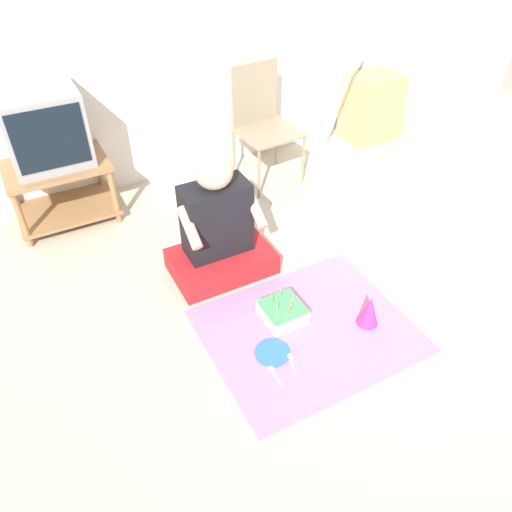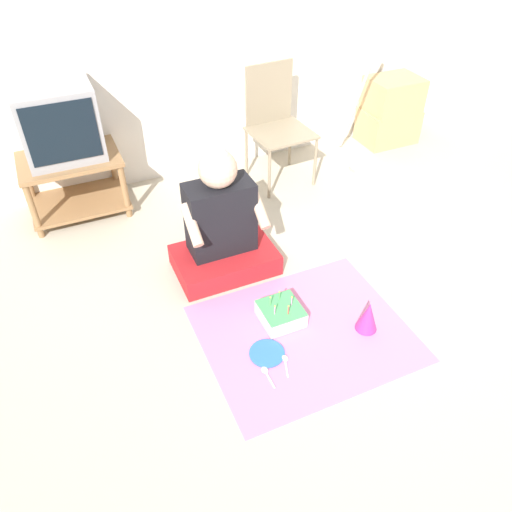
{
  "view_description": "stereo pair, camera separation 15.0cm",
  "coord_description": "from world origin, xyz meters",
  "px_view_note": "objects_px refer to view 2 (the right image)",
  "views": [
    {
      "loc": [
        -1.81,
        -1.48,
        2.15
      ],
      "look_at": [
        -0.79,
        0.44,
        0.35
      ],
      "focal_mm": 35.0,
      "sensor_mm": 36.0,
      "label": 1
    },
    {
      "loc": [
        -1.68,
        -1.54,
        2.15
      ],
      "look_at": [
        -0.79,
        0.44,
        0.35
      ],
      "focal_mm": 35.0,
      "sensor_mm": 36.0,
      "label": 2
    }
  ],
  "objects_px": {
    "folding_chair": "(275,118)",
    "party_hat_blue": "(368,316)",
    "dust_mop": "(364,123)",
    "tv": "(59,123)",
    "person_seated": "(222,228)",
    "cardboard_box_stack": "(390,111)",
    "paper_plate": "(267,353)",
    "birthday_cake": "(281,314)"
  },
  "relations": [
    {
      "from": "party_hat_blue",
      "to": "paper_plate",
      "type": "bearing_deg",
      "value": 174.34
    },
    {
      "from": "folding_chair",
      "to": "party_hat_blue",
      "type": "distance_m",
      "value": 1.84
    },
    {
      "from": "cardboard_box_stack",
      "to": "tv",
      "type": "bearing_deg",
      "value": -179.61
    },
    {
      "from": "cardboard_box_stack",
      "to": "birthday_cake",
      "type": "relative_size",
      "value": 2.52
    },
    {
      "from": "birthday_cake",
      "to": "paper_plate",
      "type": "distance_m",
      "value": 0.27
    },
    {
      "from": "person_seated",
      "to": "party_hat_blue",
      "type": "xyz_separation_m",
      "value": [
        0.54,
        -0.85,
        -0.21
      ]
    },
    {
      "from": "dust_mop",
      "to": "paper_plate",
      "type": "bearing_deg",
      "value": -135.37
    },
    {
      "from": "tv",
      "to": "birthday_cake",
      "type": "distance_m",
      "value": 1.97
    },
    {
      "from": "person_seated",
      "to": "birthday_cake",
      "type": "xyz_separation_m",
      "value": [
        0.12,
        -0.59,
        -0.25
      ]
    },
    {
      "from": "folding_chair",
      "to": "party_hat_blue",
      "type": "xyz_separation_m",
      "value": [
        -0.27,
        -1.77,
        -0.4
      ]
    },
    {
      "from": "dust_mop",
      "to": "person_seated",
      "type": "bearing_deg",
      "value": -152.56
    },
    {
      "from": "tv",
      "to": "person_seated",
      "type": "xyz_separation_m",
      "value": [
        0.75,
        -1.05,
        -0.39
      ]
    },
    {
      "from": "tv",
      "to": "cardboard_box_stack",
      "type": "distance_m",
      "value": 2.81
    },
    {
      "from": "cardboard_box_stack",
      "to": "paper_plate",
      "type": "xyz_separation_m",
      "value": [
        -2.09,
        -1.86,
        -0.28
      ]
    },
    {
      "from": "folding_chair",
      "to": "cardboard_box_stack",
      "type": "relative_size",
      "value": 1.53
    },
    {
      "from": "party_hat_blue",
      "to": "paper_plate",
      "type": "distance_m",
      "value": 0.61
    },
    {
      "from": "folding_chair",
      "to": "party_hat_blue",
      "type": "relative_size",
      "value": 4.67
    },
    {
      "from": "folding_chair",
      "to": "birthday_cake",
      "type": "height_order",
      "value": "folding_chair"
    },
    {
      "from": "dust_mop",
      "to": "birthday_cake",
      "type": "distance_m",
      "value": 2.04
    },
    {
      "from": "tv",
      "to": "person_seated",
      "type": "bearing_deg",
      "value": -54.47
    },
    {
      "from": "folding_chair",
      "to": "birthday_cake",
      "type": "bearing_deg",
      "value": -114.31
    },
    {
      "from": "dust_mop",
      "to": "birthday_cake",
      "type": "height_order",
      "value": "dust_mop"
    },
    {
      "from": "tv",
      "to": "birthday_cake",
      "type": "bearing_deg",
      "value": -61.96
    },
    {
      "from": "folding_chair",
      "to": "birthday_cake",
      "type": "xyz_separation_m",
      "value": [
        -0.68,
        -1.52,
        -0.45
      ]
    },
    {
      "from": "tv",
      "to": "dust_mop",
      "type": "bearing_deg",
      "value": -5.81
    },
    {
      "from": "folding_chair",
      "to": "person_seated",
      "type": "height_order",
      "value": "person_seated"
    },
    {
      "from": "person_seated",
      "to": "party_hat_blue",
      "type": "distance_m",
      "value": 1.03
    },
    {
      "from": "tv",
      "to": "folding_chair",
      "type": "relative_size",
      "value": 0.56
    },
    {
      "from": "folding_chair",
      "to": "dust_mop",
      "type": "distance_m",
      "value": 0.78
    },
    {
      "from": "birthday_cake",
      "to": "paper_plate",
      "type": "relative_size",
      "value": 1.19
    },
    {
      "from": "dust_mop",
      "to": "person_seated",
      "type": "xyz_separation_m",
      "value": [
        -1.57,
        -0.81,
        -0.06
      ]
    },
    {
      "from": "birthday_cake",
      "to": "dust_mop",
      "type": "bearing_deg",
      "value": 44.22
    },
    {
      "from": "cardboard_box_stack",
      "to": "party_hat_blue",
      "type": "xyz_separation_m",
      "value": [
        -1.49,
        -1.92,
        -0.19
      ]
    },
    {
      "from": "cardboard_box_stack",
      "to": "dust_mop",
      "type": "xyz_separation_m",
      "value": [
        -0.47,
        -0.26,
        0.08
      ]
    },
    {
      "from": "folding_chair",
      "to": "person_seated",
      "type": "xyz_separation_m",
      "value": [
        -0.81,
        -0.92,
        -0.2
      ]
    },
    {
      "from": "folding_chair",
      "to": "cardboard_box_stack",
      "type": "height_order",
      "value": "folding_chair"
    },
    {
      "from": "folding_chair",
      "to": "cardboard_box_stack",
      "type": "bearing_deg",
      "value": 6.74
    },
    {
      "from": "folding_chair",
      "to": "paper_plate",
      "type": "distance_m",
      "value": 1.98
    },
    {
      "from": "cardboard_box_stack",
      "to": "dust_mop",
      "type": "bearing_deg",
      "value": -151.27
    },
    {
      "from": "person_seated",
      "to": "tv",
      "type": "bearing_deg",
      "value": 125.53
    },
    {
      "from": "cardboard_box_stack",
      "to": "person_seated",
      "type": "xyz_separation_m",
      "value": [
        -2.03,
        -1.07,
        0.02
      ]
    },
    {
      "from": "person_seated",
      "to": "paper_plate",
      "type": "distance_m",
      "value": 0.84
    }
  ]
}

